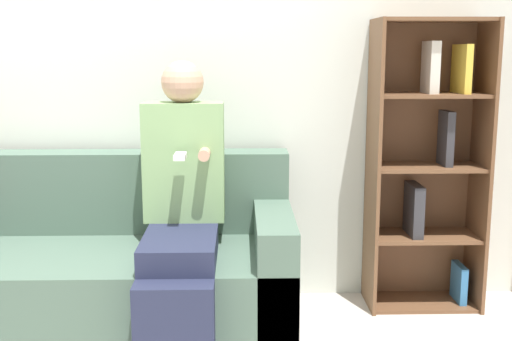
{
  "coord_description": "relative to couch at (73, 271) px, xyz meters",
  "views": [
    {
      "loc": [
        0.62,
        -2.4,
        1.31
      ],
      "look_at": [
        0.69,
        0.56,
        0.76
      ],
      "focal_mm": 45.0,
      "sensor_mm": 36.0,
      "label": 1
    }
  ],
  "objects": [
    {
      "name": "back_wall",
      "position": [
        0.18,
        0.45,
        0.99
      ],
      "size": [
        10.0,
        0.06,
        2.55
      ],
      "color": "silver",
      "rests_on": "ground_plane"
    },
    {
      "name": "bookshelf",
      "position": [
        1.75,
        0.29,
        0.46
      ],
      "size": [
        0.57,
        0.31,
        1.47
      ],
      "color": "brown",
      "rests_on": "ground_plane"
    },
    {
      "name": "couch",
      "position": [
        0.0,
        0.0,
        0.0
      ],
      "size": [
        2.07,
        0.83,
        0.81
      ],
      "color": "#4C6656",
      "rests_on": "ground_plane"
    },
    {
      "name": "adult_seated",
      "position": [
        0.53,
        -0.12,
        0.36
      ],
      "size": [
        0.38,
        0.75,
        1.27
      ],
      "color": "#232842",
      "rests_on": "ground_plane"
    }
  ]
}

